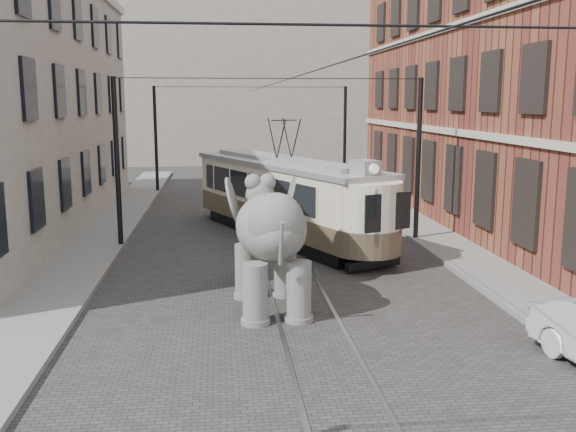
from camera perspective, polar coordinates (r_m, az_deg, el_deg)
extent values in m
plane|color=#3B3936|center=(17.72, 0.77, -6.78)|extent=(120.00, 120.00, 0.00)
cube|color=slate|center=(19.33, 18.81, -5.66)|extent=(2.00, 60.00, 0.15)
cube|color=slate|center=(18.14, -20.22, -6.77)|extent=(2.00, 60.00, 0.15)
cube|color=maroon|center=(28.94, 21.11, 11.16)|extent=(8.00, 26.00, 12.00)
cube|color=gray|center=(56.90, -4.11, 12.00)|extent=(28.00, 10.00, 14.00)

